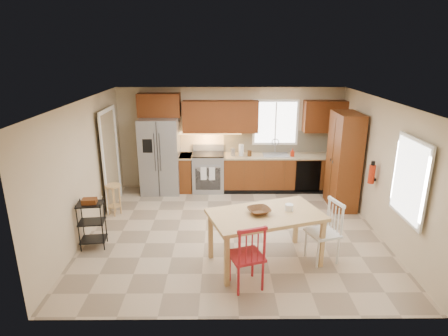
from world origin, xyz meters
name	(u,v)px	position (x,y,z in m)	size (l,w,h in m)	color
floor	(233,230)	(0.00, 0.00, 0.00)	(5.50, 5.50, 0.00)	tan
ceiling	(234,101)	(0.00, 0.00, 2.50)	(5.50, 5.00, 0.02)	silver
wall_back	(231,138)	(0.00, 2.50, 1.25)	(5.50, 0.02, 2.50)	#CCB793
wall_front	(240,233)	(0.00, -2.50, 1.25)	(5.50, 0.02, 2.50)	#CCB793
wall_left	(84,170)	(-2.75, 0.00, 1.25)	(0.02, 5.00, 2.50)	#CCB793
wall_right	(382,169)	(2.75, 0.00, 1.25)	(0.02, 5.00, 2.50)	#CCB793
refrigerator	(160,156)	(-1.70, 2.12, 0.91)	(0.92, 0.75, 1.82)	gray
range_stove	(208,173)	(-0.55, 2.19, 0.46)	(0.76, 0.63, 0.92)	gray
base_cabinet_narrow	(186,173)	(-1.10, 2.20, 0.45)	(0.30, 0.60, 0.90)	#5F2D11
base_cabinet_run	(283,173)	(1.29, 2.20, 0.45)	(2.92, 0.60, 0.90)	#5F2D11
dishwasher	(308,176)	(1.85, 1.91, 0.45)	(0.60, 0.02, 0.78)	black
backsplash	(282,141)	(1.29, 2.48, 1.18)	(2.92, 0.03, 0.55)	beige
upper_over_fridge	(159,105)	(-1.70, 2.33, 2.10)	(1.00, 0.35, 0.55)	#5B290F
upper_left_block	(220,117)	(-0.25, 2.33, 1.83)	(1.80, 0.35, 0.75)	#5B290F
upper_right_block	(325,116)	(2.25, 2.33, 1.83)	(1.00, 0.35, 0.75)	#5B290F
window_back	(276,122)	(1.10, 2.48, 1.65)	(1.12, 0.04, 1.12)	white
sink	(276,157)	(1.10, 2.20, 0.86)	(0.62, 0.46, 0.16)	gray
undercab_glow	(208,133)	(-0.55, 2.30, 1.43)	(1.60, 0.30, 0.01)	#FFBF66
soap_bottle	(292,152)	(1.48, 2.10, 1.00)	(0.09, 0.09, 0.19)	#B1240C
paper_towel	(241,150)	(0.25, 2.15, 1.04)	(0.12, 0.12, 0.28)	silver
canister_steel	(233,152)	(0.05, 2.15, 0.99)	(0.11, 0.11, 0.18)	gray
canister_wood	(249,153)	(0.45, 2.12, 0.97)	(0.10, 0.10, 0.14)	#533116
pantry	(344,161)	(2.43, 1.20, 1.05)	(0.50, 0.95, 2.10)	#5F2D11
fire_extinguisher	(372,174)	(2.63, 0.15, 1.10)	(0.12, 0.12, 0.36)	#B1240C
window_right	(410,180)	(2.68, -1.15, 1.45)	(0.04, 1.02, 1.32)	white
doorway	(110,160)	(-2.67, 1.30, 1.05)	(0.04, 0.95, 2.10)	#8C7A59
dining_table	(265,238)	(0.48, -1.11, 0.43)	(1.76, 0.99, 0.86)	tan
chair_red	(246,255)	(0.13, -1.76, 0.52)	(0.49, 0.49, 1.04)	maroon
chair_white	(323,232)	(1.43, -1.06, 0.52)	(0.49, 0.49, 1.04)	silver
table_bowl	(259,214)	(0.37, -1.11, 0.87)	(0.36, 0.36, 0.09)	#533116
table_jar	(289,209)	(0.87, -1.00, 0.90)	(0.15, 0.15, 0.17)	silver
bar_stool	(114,200)	(-2.50, 0.78, 0.33)	(0.32, 0.32, 0.67)	tan
utility_cart	(92,224)	(-2.50, -0.59, 0.43)	(0.43, 0.34, 0.87)	black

